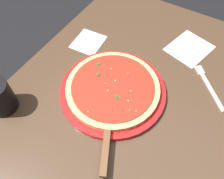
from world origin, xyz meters
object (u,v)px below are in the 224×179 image
(pizza, at_px, (112,89))
(napkin_folded_right, at_px, (189,48))
(napkin_loose_left, at_px, (88,42))
(fork, at_px, (208,84))
(serving_plate, at_px, (112,92))
(pizza_server, at_px, (107,138))

(pizza, bearing_deg, napkin_folded_right, -24.23)
(napkin_folded_right, height_order, napkin_loose_left, same)
(fork, bearing_deg, serving_plate, 126.71)
(napkin_loose_left, bearing_deg, serving_plate, -128.16)
(pizza, height_order, napkin_folded_right, pizza)
(pizza_server, distance_m, napkin_loose_left, 0.40)
(napkin_folded_right, bearing_deg, serving_plate, 155.77)
(pizza, bearing_deg, serving_plate, -135.03)
(fork, bearing_deg, napkin_folded_right, 40.23)
(serving_plate, xyz_separation_m, pizza, (0.00, 0.00, 0.02))
(pizza, height_order, napkin_loose_left, pizza)
(pizza_server, bearing_deg, fork, -28.68)
(serving_plate, relative_size, pizza_server, 1.56)
(napkin_folded_right, distance_m, fork, 0.17)
(pizza_server, height_order, napkin_folded_right, pizza_server)
(pizza_server, bearing_deg, pizza, 25.89)
(pizza, bearing_deg, fork, -53.30)
(pizza, xyz_separation_m, fork, (0.19, -0.26, -0.02))
(pizza, bearing_deg, napkin_loose_left, 51.84)
(pizza_server, relative_size, napkin_folded_right, 1.41)
(napkin_loose_left, distance_m, fork, 0.45)
(napkin_folded_right, xyz_separation_m, napkin_loose_left, (-0.17, 0.34, 0.00))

